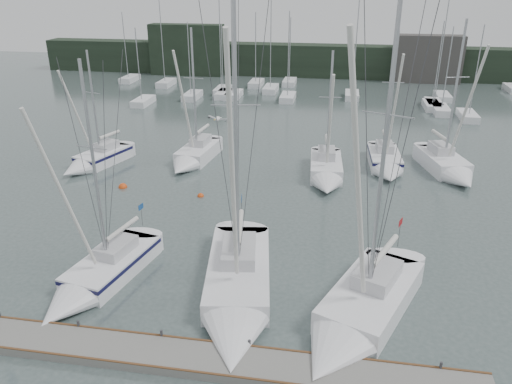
% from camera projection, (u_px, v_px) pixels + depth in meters
% --- Properties ---
extents(ground, '(160.00, 160.00, 0.00)m').
position_uv_depth(ground, '(226.00, 295.00, 25.86)').
color(ground, '#41504E').
rests_on(ground, ground).
extents(dock, '(24.00, 2.00, 0.40)m').
position_uv_depth(dock, '(199.00, 359.00, 21.26)').
color(dock, slate).
rests_on(dock, ground).
extents(far_treeline, '(90.00, 4.00, 5.00)m').
position_uv_depth(far_treeline, '(310.00, 60.00, 80.89)').
color(far_treeline, black).
rests_on(far_treeline, ground).
extents(far_building_left, '(12.00, 3.00, 8.00)m').
position_uv_depth(far_building_left, '(187.00, 50.00, 81.55)').
color(far_building_left, black).
rests_on(far_building_left, ground).
extents(far_building_right, '(10.00, 3.00, 7.00)m').
position_uv_depth(far_building_right, '(428.00, 59.00, 75.93)').
color(far_building_right, '#3E3C39').
rests_on(far_building_right, ground).
extents(mast_forest, '(58.50, 21.37, 14.55)m').
position_uv_depth(mast_forest, '(300.00, 93.00, 67.67)').
color(mast_forest, white).
rests_on(mast_forest, ground).
extents(sailboat_near_left, '(4.24, 8.95, 12.63)m').
position_uv_depth(sailboat_near_left, '(94.00, 280.00, 26.19)').
color(sailboat_near_left, white).
rests_on(sailboat_near_left, ground).
extents(sailboat_near_center, '(4.91, 11.91, 16.72)m').
position_uv_depth(sailboat_near_center, '(237.00, 299.00, 24.57)').
color(sailboat_near_center, white).
rests_on(sailboat_near_center, ground).
extents(sailboat_near_right, '(6.79, 10.37, 16.85)m').
position_uv_depth(sailboat_near_right, '(355.00, 320.00, 23.05)').
color(sailboat_near_right, white).
rests_on(sailboat_near_right, ground).
extents(sailboat_mid_a, '(4.47, 7.52, 10.49)m').
position_uv_depth(sailboat_mid_a, '(93.00, 161.00, 42.85)').
color(sailboat_mid_a, white).
rests_on(sailboat_mid_a, ground).
extents(sailboat_mid_b, '(3.37, 8.13, 12.14)m').
position_uv_depth(sailboat_mid_b, '(192.00, 158.00, 43.62)').
color(sailboat_mid_b, white).
rests_on(sailboat_mid_b, ground).
extents(sailboat_mid_c, '(3.00, 8.19, 10.84)m').
position_uv_depth(sailboat_mid_c, '(326.00, 174.00, 40.05)').
color(sailboat_mid_c, white).
rests_on(sailboat_mid_c, ground).
extents(sailboat_mid_d, '(2.88, 7.67, 12.14)m').
position_uv_depth(sailboat_mid_d, '(386.00, 164.00, 42.14)').
color(sailboat_mid_d, white).
rests_on(sailboat_mid_d, ground).
extents(sailboat_mid_e, '(4.67, 8.43, 13.11)m').
position_uv_depth(sailboat_mid_e, '(450.00, 168.00, 41.03)').
color(sailboat_mid_e, white).
rests_on(sailboat_mid_e, ground).
extents(buoy_a, '(0.49, 0.49, 0.49)m').
position_uv_depth(buoy_a, '(201.00, 196.00, 37.40)').
color(buoy_a, '#D14412').
rests_on(buoy_a, ground).
extents(buoy_c, '(0.68, 0.68, 0.68)m').
position_uv_depth(buoy_c, '(123.00, 187.00, 38.97)').
color(buoy_c, '#D14412').
rests_on(buoy_c, ground).
extents(seagull, '(1.04, 0.58, 0.21)m').
position_uv_depth(seagull, '(218.00, 119.00, 24.09)').
color(seagull, silver).
rests_on(seagull, ground).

